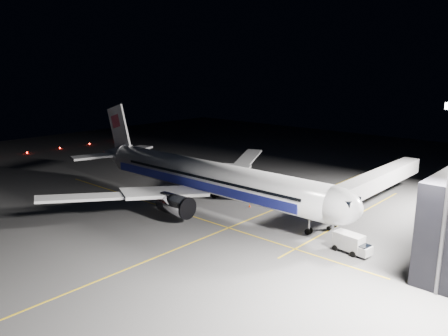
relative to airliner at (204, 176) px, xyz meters
name	(u,v)px	position (x,y,z in m)	size (l,w,h in m)	color
ground	(209,205)	(1.08, 0.00, -5.16)	(200.00, 200.00, 0.00)	#4C4C4F
guide_line_main	(253,218)	(11.08, 0.00, -5.16)	(0.25, 80.00, 0.01)	gold
guide_line_cross	(184,214)	(1.08, -6.00, -5.16)	(70.00, 0.25, 0.01)	gold
guide_line_side	(349,219)	(23.08, 10.00, -5.16)	(0.25, 40.00, 0.01)	gold
airliner	(204,176)	(0.00, 0.00, 0.00)	(61.48, 54.22, 16.64)	silver
jet_bridge	(372,182)	(23.08, 18.06, -0.58)	(3.60, 34.40, 6.30)	#B2B2B7
taxiway_lights	(27,153)	(-70.92, 0.00, -4.94)	(0.44, 60.44, 0.44)	#FF140A
service_truck	(352,243)	(29.30, -2.07, -3.78)	(5.28, 2.71, 2.59)	silver
baggage_tug	(253,176)	(-4.83, 20.35, -4.42)	(2.62, 2.33, 1.61)	black
safety_cone_a	(205,194)	(-3.70, 4.00, -4.85)	(0.42, 0.42, 0.63)	#FF3F0A
safety_cone_b	(250,205)	(7.08, 4.16, -4.88)	(0.38, 0.38, 0.57)	#FF3F0A
safety_cone_c	(257,188)	(1.15, 14.00, -4.83)	(0.45, 0.45, 0.67)	#FF3F0A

